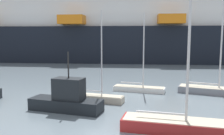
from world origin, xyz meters
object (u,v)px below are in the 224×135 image
object	(u,v)px
cruise_ship	(164,30)
sailboat_2	(98,97)
sailboat_6	(139,88)
fishing_boat_0	(67,99)
sailboat_5	(213,89)
sailboat_1	(177,123)

from	to	relation	value
cruise_ship	sailboat_2	bearing A→B (deg)	-103.81
sailboat_6	fishing_boat_0	xyz separation A→B (m)	(-5.39, -6.63, 0.48)
sailboat_6	fishing_boat_0	distance (m)	8.56
sailboat_2	sailboat_5	size ratio (longest dim) A/B	0.67
sailboat_2	cruise_ship	world-z (taller)	cruise_ship
fishing_boat_0	sailboat_1	bearing A→B (deg)	-12.08
fishing_boat_0	sailboat_6	bearing A→B (deg)	64.76
sailboat_1	sailboat_6	xyz separation A→B (m)	(-1.73, 10.10, -0.17)
sailboat_2	sailboat_6	bearing A→B (deg)	62.67
sailboat_1	sailboat_5	size ratio (longest dim) A/B	1.03
fishing_boat_0	cruise_ship	distance (m)	41.15
sailboat_2	cruise_ship	xyz separation A→B (m)	(10.03, 36.36, 6.23)
sailboat_1	sailboat_2	size ratio (longest dim) A/B	1.54
sailboat_1	cruise_ship	world-z (taller)	cruise_ship
sailboat_5	cruise_ship	distance (m)	33.45
fishing_boat_0	sailboat_2	bearing A→B (deg)	67.59
sailboat_2	fishing_boat_0	xyz separation A→B (m)	(-1.91, -2.59, 0.47)
sailboat_1	fishing_boat_0	xyz separation A→B (m)	(-7.12, 3.47, 0.32)
sailboat_1	sailboat_5	world-z (taller)	sailboat_1
sailboat_1	sailboat_6	bearing A→B (deg)	110.07
sailboat_2	sailboat_5	bearing A→B (deg)	32.18
sailboat_1	cruise_ship	xyz separation A→B (m)	(4.81, 42.43, 6.07)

